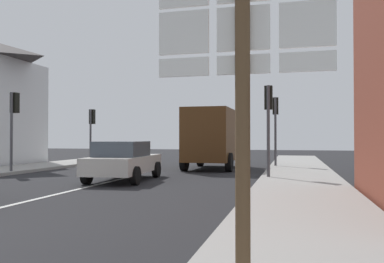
% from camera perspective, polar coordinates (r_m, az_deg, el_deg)
% --- Properties ---
extents(ground_plane, '(80.00, 80.00, 0.00)m').
position_cam_1_polar(ground_plane, '(15.59, -10.29, -6.80)').
color(ground_plane, '#232326').
extents(sidewalk_right, '(2.93, 44.00, 0.14)m').
position_cam_1_polar(sidewalk_right, '(12.20, 15.65, -8.08)').
color(sidewalk_right, '#9E9B96').
rests_on(sidewalk_right, ground).
extents(lane_centre_stripe, '(0.16, 12.00, 0.01)m').
position_cam_1_polar(lane_centre_stripe, '(12.10, -18.30, -8.44)').
color(lane_centre_stripe, silver).
rests_on(lane_centre_stripe, ground).
extents(sedan_far, '(2.21, 4.32, 1.47)m').
position_cam_1_polar(sedan_far, '(15.00, -9.81, -4.12)').
color(sedan_far, beige).
rests_on(sedan_far, ground).
extents(delivery_truck, '(2.49, 5.01, 3.05)m').
position_cam_1_polar(delivery_truck, '(20.40, 2.98, -0.79)').
color(delivery_truck, '#4C2D14').
rests_on(delivery_truck, ground).
extents(route_sign_post, '(1.66, 0.14, 3.20)m').
position_cam_1_polar(route_sign_post, '(3.72, 7.34, 5.44)').
color(route_sign_post, brown).
rests_on(route_sign_post, ground).
extents(traffic_light_far_right, '(0.30, 0.49, 3.76)m').
position_cam_1_polar(traffic_light_far_right, '(21.55, 11.94, 2.23)').
color(traffic_light_far_right, '#47474C').
rests_on(traffic_light_far_right, ground).
extents(traffic_light_near_left, '(0.30, 0.49, 3.62)m').
position_cam_1_polar(traffic_light_near_left, '(19.28, -24.30, 2.36)').
color(traffic_light_near_left, '#47474C').
rests_on(traffic_light_near_left, ground).
extents(traffic_light_near_right, '(0.30, 0.49, 3.58)m').
position_cam_1_polar(traffic_light_near_right, '(15.31, 10.96, 3.04)').
color(traffic_light_near_right, '#47474C').
rests_on(traffic_light_near_right, ground).
extents(traffic_light_far_left, '(0.30, 0.49, 3.36)m').
position_cam_1_polar(traffic_light_far_left, '(25.13, -14.25, 1.12)').
color(traffic_light_far_left, '#47474C').
rests_on(traffic_light_far_left, ground).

